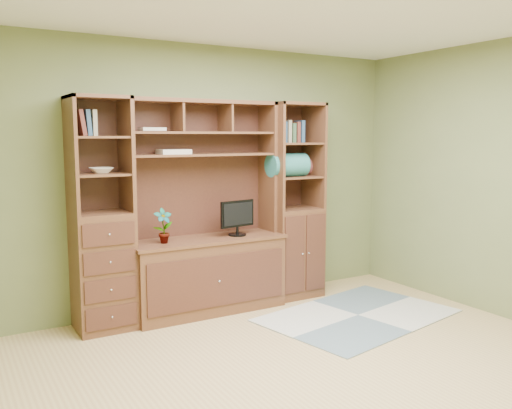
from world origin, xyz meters
TOP-DOWN VIEW (x-y plane):
  - room at (0.00, 0.00)m, footprint 4.60×4.10m
  - center_hutch at (-0.09, 1.73)m, footprint 1.54×0.53m
  - left_tower at (-1.09, 1.77)m, footprint 0.50×0.45m
  - right_tower at (0.93, 1.77)m, footprint 0.55×0.45m
  - rug at (1.08, 0.87)m, footprint 1.96×1.50m
  - monitor at (0.22, 1.70)m, footprint 0.42×0.24m
  - orchid at (-0.55, 1.70)m, footprint 0.17×0.12m
  - magazines at (-0.39, 1.82)m, footprint 0.29×0.21m
  - bowl at (-1.08, 1.77)m, footprint 0.20×0.20m
  - blanket_teal at (0.83, 1.73)m, footprint 0.42×0.24m
  - blanket_red at (1.03, 1.85)m, footprint 0.33×0.18m

SIDE VIEW (x-z plane):
  - rug at x=1.08m, z-range 0.00..0.01m
  - orchid at x=-0.55m, z-range 0.73..1.05m
  - monitor at x=0.22m, z-range 0.73..1.21m
  - center_hutch at x=-0.09m, z-range 0.00..2.05m
  - left_tower at x=-1.09m, z-range 0.00..2.05m
  - right_tower at x=0.93m, z-range 0.00..2.05m
  - room at x=0.00m, z-range -0.02..2.62m
  - blanket_red at x=1.03m, z-range 1.29..1.47m
  - blanket_teal at x=0.83m, z-range 1.29..1.53m
  - bowl at x=-1.08m, z-range 1.39..1.44m
  - magazines at x=-0.39m, z-range 1.54..1.58m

